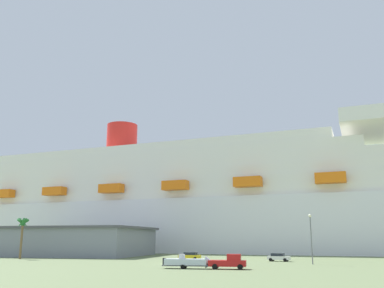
{
  "coord_description": "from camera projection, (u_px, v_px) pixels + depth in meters",
  "views": [
    {
      "loc": [
        28.61,
        -75.27,
        4.53
      ],
      "look_at": [
        -3.59,
        24.63,
        27.77
      ],
      "focal_mm": 39.9,
      "sensor_mm": 36.0,
      "label": 1
    }
  ],
  "objects": [
    {
      "name": "ground_plane",
      "position": [
        212.0,
        257.0,
        105.42
      ],
      "size": [
        600.0,
        600.0,
        0.0
      ],
      "primitive_type": "plane",
      "color": "#66754C"
    },
    {
      "name": "cruise_ship",
      "position": [
        196.0,
        207.0,
        144.15
      ],
      "size": [
        233.81,
        45.41,
        52.45
      ],
      "color": "white",
      "rests_on": "ground_plane"
    },
    {
      "name": "terminal_building",
      "position": [
        66.0,
        241.0,
        114.2
      ],
      "size": [
        44.83,
        31.62,
        7.46
      ],
      "color": "gray",
      "rests_on": "ground_plane"
    },
    {
      "name": "pickup_truck",
      "position": [
        229.0,
        262.0,
        63.97
      ],
      "size": [
        5.82,
        2.86,
        2.2
      ],
      "color": "red",
      "rests_on": "ground_plane"
    },
    {
      "name": "small_boat_on_trailer",
      "position": [
        191.0,
        262.0,
        64.97
      ],
      "size": [
        9.0,
        2.86,
        2.15
      ],
      "color": "#595960",
      "rests_on": "ground_plane"
    },
    {
      "name": "palm_tree",
      "position": [
        22.0,
        226.0,
        96.52
      ],
      "size": [
        2.92,
        2.87,
        9.05
      ],
      "color": "brown",
      "rests_on": "ground_plane"
    },
    {
      "name": "street_lamp",
      "position": [
        311.0,
        232.0,
        76.55
      ],
      "size": [
        0.56,
        0.56,
        8.8
      ],
      "color": "slate",
      "rests_on": "ground_plane"
    },
    {
      "name": "parked_car_white_van",
      "position": [
        278.0,
        257.0,
        85.48
      ],
      "size": [
        4.56,
        2.46,
        1.58
      ],
      "color": "white",
      "rests_on": "ground_plane"
    },
    {
      "name": "parked_car_yellow_taxi",
      "position": [
        190.0,
        256.0,
        91.45
      ],
      "size": [
        4.74,
        2.16,
        1.58
      ],
      "color": "yellow",
      "rests_on": "ground_plane"
    }
  ]
}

